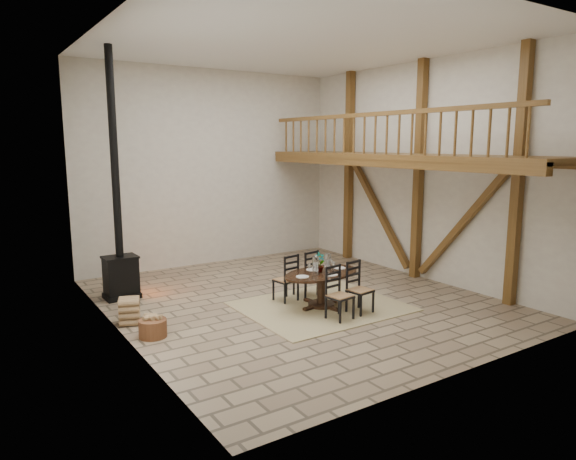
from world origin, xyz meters
TOP-DOWN VIEW (x-y plane):
  - ground at (0.00, 0.00)m, footprint 8.00×8.00m
  - room_shell at (1.19, 0.00)m, footprint 7.02×8.02m
  - rug at (0.15, -0.62)m, footprint 3.00×2.50m
  - dining_table at (0.15, -0.62)m, footprint 1.81×1.98m
  - wood_stove at (-2.93, 2.09)m, footprint 0.69×0.54m
  - log_basket at (-3.11, -0.37)m, footprint 0.45×0.45m
  - log_stack at (-3.25, 0.45)m, footprint 0.44×0.45m

SIDE VIEW (x-z plane):
  - ground at x=0.00m, z-range 0.00..0.00m
  - rug at x=0.15m, z-range 0.00..0.02m
  - log_basket at x=-3.11m, z-range -0.02..0.35m
  - log_stack at x=-3.25m, z-range 0.00..0.47m
  - dining_table at x=0.15m, z-range -0.13..0.94m
  - wood_stove at x=-2.93m, z-range -1.38..3.62m
  - room_shell at x=1.19m, z-range 0.51..5.52m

